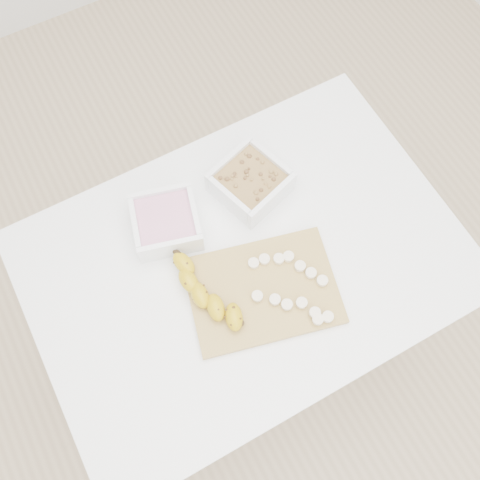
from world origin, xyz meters
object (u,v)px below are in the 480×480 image
banana (207,294)px  cutting_board (263,291)px  bowl_granola (250,182)px  bowl_yogurt (166,222)px  table (246,274)px

banana → cutting_board: bearing=-24.2°
bowl_granola → banana: (-0.22, -0.20, -0.00)m
bowl_yogurt → banana: bearing=-88.5°
bowl_yogurt → table: bearing=-52.2°
banana → table: bearing=15.3°
table → bowl_granola: size_ratio=5.12×
bowl_yogurt → bowl_granola: bearing=-0.5°
cutting_board → banana: bearing=158.5°
table → bowl_yogurt: bowl_yogurt is taller
bowl_yogurt → cutting_board: (0.12, -0.25, -0.03)m
table → bowl_yogurt: (-0.12, 0.16, 0.13)m
table → banana: banana is taller
table → bowl_granola: bowl_granola is taller
table → bowl_yogurt: size_ratio=5.42×
cutting_board → bowl_granola: bearing=67.3°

